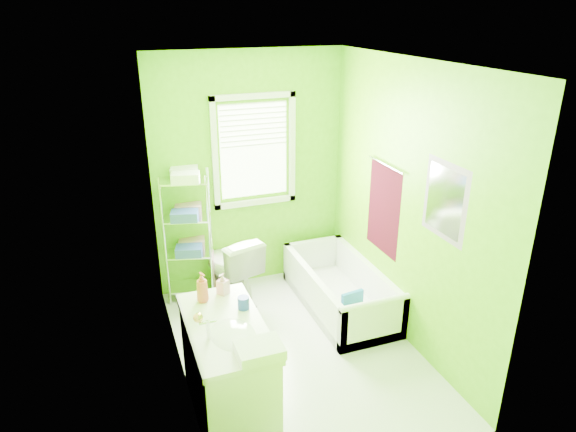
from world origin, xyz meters
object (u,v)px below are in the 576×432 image
object	(u,v)px
toilet	(231,267)
wire_shelf_unit	(189,223)
bathtub	(341,295)
vanity	(228,366)

from	to	relation	value
toilet	wire_shelf_unit	size ratio (longest dim) A/B	0.53
bathtub	vanity	size ratio (longest dim) A/B	1.39
vanity	wire_shelf_unit	world-z (taller)	wire_shelf_unit
bathtub	vanity	distance (m)	1.84
vanity	bathtub	bearing A→B (deg)	35.81
wire_shelf_unit	toilet	bearing A→B (deg)	-26.56
toilet	vanity	bearing A→B (deg)	59.94
vanity	wire_shelf_unit	distance (m)	1.89
bathtub	wire_shelf_unit	bearing A→B (deg)	151.39
toilet	bathtub	bearing A→B (deg)	135.73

